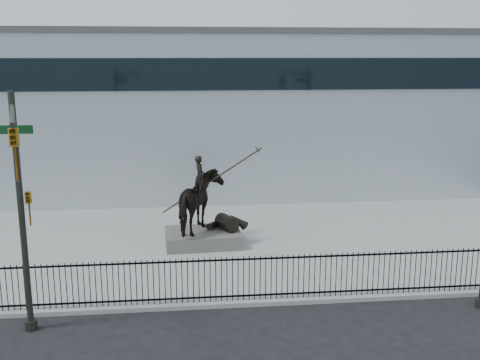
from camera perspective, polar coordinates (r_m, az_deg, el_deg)
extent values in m
plane|color=black|center=(17.68, 2.69, -14.12)|extent=(120.00, 120.00, 0.00)
cube|color=#9C9C9A|center=(24.06, 0.16, -6.50)|extent=(30.00, 12.00, 0.15)
cube|color=silver|center=(35.86, -2.10, 7.06)|extent=(44.00, 14.00, 9.00)
cube|color=black|center=(18.67, 2.11, -11.58)|extent=(22.00, 0.05, 0.05)
cube|color=black|center=(18.19, 2.14, -7.99)|extent=(22.00, 0.05, 0.05)
cube|color=black|center=(18.43, 2.13, -9.88)|extent=(22.00, 0.03, 1.50)
cube|color=#5F5B56|center=(23.74, -3.79, -5.86)|extent=(3.22, 2.31, 0.58)
imported|color=black|center=(23.31, -3.84, -2.29)|extent=(2.24, 2.57, 2.48)
imported|color=black|center=(23.03, -4.12, 0.42)|extent=(0.44, 0.63, 1.67)
cylinder|color=black|center=(23.13, -3.03, -0.16)|extent=(3.98, 0.29, 2.52)
cylinder|color=#272A24|center=(18.19, -20.44, -13.62)|extent=(0.36, 0.36, 0.30)
cylinder|color=#272A24|center=(17.03, -21.30, -3.41)|extent=(0.18, 0.18, 7.00)
cylinder|color=#272A24|center=(14.30, -22.14, 6.29)|extent=(1.47, 4.84, 0.12)
imported|color=#AF7313|center=(12.19, -21.86, 2.38)|extent=(0.18, 0.22, 1.10)
imported|color=#AF7313|center=(16.92, -20.64, -2.76)|extent=(0.16, 0.20, 1.00)
cube|color=#0C3F19|center=(15.30, -21.92, 4.77)|extent=(0.90, 0.03, 0.22)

